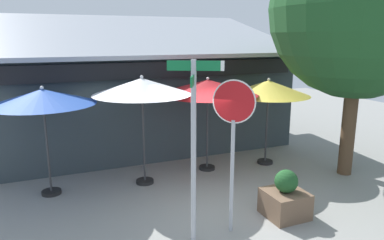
{
  "coord_description": "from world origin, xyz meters",
  "views": [
    {
      "loc": [
        -3.48,
        -6.68,
        3.57
      ],
      "look_at": [
        -0.2,
        1.2,
        1.6
      ],
      "focal_mm": 33.8,
      "sensor_mm": 36.0,
      "label": 1
    }
  ],
  "objects_px": {
    "street_sign_post": "(194,136)",
    "patio_umbrella_ivory_center": "(142,87)",
    "sidewalk_planter": "(285,199)",
    "stop_sign": "(233,128)",
    "patio_umbrella_royal_blue_left": "(43,98)",
    "shade_tree": "(373,13)",
    "patio_umbrella_crimson_right": "(208,87)",
    "patio_umbrella_mustard_far_right": "(268,89)"
  },
  "relations": [
    {
      "from": "street_sign_post",
      "to": "patio_umbrella_ivory_center",
      "type": "relative_size",
      "value": 1.19
    },
    {
      "from": "sidewalk_planter",
      "to": "stop_sign",
      "type": "bearing_deg",
      "value": -176.38
    },
    {
      "from": "patio_umbrella_royal_blue_left",
      "to": "sidewalk_planter",
      "type": "height_order",
      "value": "patio_umbrella_royal_blue_left"
    },
    {
      "from": "shade_tree",
      "to": "stop_sign",
      "type": "bearing_deg",
      "value": -163.98
    },
    {
      "from": "patio_umbrella_royal_blue_left",
      "to": "patio_umbrella_crimson_right",
      "type": "bearing_deg",
      "value": 1.02
    },
    {
      "from": "street_sign_post",
      "to": "shade_tree",
      "type": "bearing_deg",
      "value": 14.37
    },
    {
      "from": "patio_umbrella_ivory_center",
      "to": "patio_umbrella_crimson_right",
      "type": "height_order",
      "value": "patio_umbrella_ivory_center"
    },
    {
      "from": "patio_umbrella_ivory_center",
      "to": "shade_tree",
      "type": "xyz_separation_m",
      "value": [
        5.39,
        -1.55,
        1.72
      ]
    },
    {
      "from": "street_sign_post",
      "to": "patio_umbrella_royal_blue_left",
      "type": "height_order",
      "value": "street_sign_post"
    },
    {
      "from": "stop_sign",
      "to": "patio_umbrella_royal_blue_left",
      "type": "xyz_separation_m",
      "value": [
        -3.07,
        3.05,
        0.27
      ]
    },
    {
      "from": "street_sign_post",
      "to": "stop_sign",
      "type": "relative_size",
      "value": 1.13
    },
    {
      "from": "stop_sign",
      "to": "sidewalk_planter",
      "type": "relative_size",
      "value": 2.89
    },
    {
      "from": "patio_umbrella_royal_blue_left",
      "to": "sidewalk_planter",
      "type": "bearing_deg",
      "value": -34.29
    },
    {
      "from": "patio_umbrella_mustard_far_right",
      "to": "patio_umbrella_ivory_center",
      "type": "bearing_deg",
      "value": -178.85
    },
    {
      "from": "stop_sign",
      "to": "patio_umbrella_crimson_right",
      "type": "height_order",
      "value": "stop_sign"
    },
    {
      "from": "patio_umbrella_crimson_right",
      "to": "sidewalk_planter",
      "type": "bearing_deg",
      "value": -83.88
    },
    {
      "from": "street_sign_post",
      "to": "patio_umbrella_ivory_center",
      "type": "distance_m",
      "value": 2.94
    },
    {
      "from": "stop_sign",
      "to": "patio_umbrella_ivory_center",
      "type": "bearing_deg",
      "value": 107.29
    },
    {
      "from": "patio_umbrella_ivory_center",
      "to": "stop_sign",
      "type": "bearing_deg",
      "value": -72.71
    },
    {
      "from": "stop_sign",
      "to": "patio_umbrella_royal_blue_left",
      "type": "bearing_deg",
      "value": 135.18
    },
    {
      "from": "stop_sign",
      "to": "patio_umbrella_crimson_right",
      "type": "bearing_deg",
      "value": 72.93
    },
    {
      "from": "street_sign_post",
      "to": "shade_tree",
      "type": "height_order",
      "value": "shade_tree"
    },
    {
      "from": "street_sign_post",
      "to": "sidewalk_planter",
      "type": "xyz_separation_m",
      "value": [
        2.07,
        0.14,
        -1.58
      ]
    },
    {
      "from": "patio_umbrella_crimson_right",
      "to": "shade_tree",
      "type": "xyz_separation_m",
      "value": [
        3.55,
        -1.83,
        1.85
      ]
    },
    {
      "from": "patio_umbrella_mustard_far_right",
      "to": "shade_tree",
      "type": "relative_size",
      "value": 0.38
    },
    {
      "from": "patio_umbrella_crimson_right",
      "to": "patio_umbrella_mustard_far_right",
      "type": "distance_m",
      "value": 1.77
    },
    {
      "from": "sidewalk_planter",
      "to": "patio_umbrella_ivory_center",
      "type": "bearing_deg",
      "value": 128.16
    },
    {
      "from": "street_sign_post",
      "to": "stop_sign",
      "type": "height_order",
      "value": "street_sign_post"
    },
    {
      "from": "street_sign_post",
      "to": "sidewalk_planter",
      "type": "height_order",
      "value": "street_sign_post"
    },
    {
      "from": "street_sign_post",
      "to": "patio_umbrella_crimson_right",
      "type": "bearing_deg",
      "value": 61.3
    },
    {
      "from": "patio_umbrella_royal_blue_left",
      "to": "patio_umbrella_mustard_far_right",
      "type": "xyz_separation_m",
      "value": [
        5.79,
        -0.14,
        -0.09
      ]
    },
    {
      "from": "patio_umbrella_crimson_right",
      "to": "patio_umbrella_ivory_center",
      "type": "bearing_deg",
      "value": -171.38
    },
    {
      "from": "street_sign_post",
      "to": "patio_umbrella_royal_blue_left",
      "type": "xyz_separation_m",
      "value": [
        -2.28,
        3.11,
        0.31
      ]
    },
    {
      "from": "street_sign_post",
      "to": "stop_sign",
      "type": "distance_m",
      "value": 0.79
    },
    {
      "from": "street_sign_post",
      "to": "patio_umbrella_royal_blue_left",
      "type": "bearing_deg",
      "value": 126.29
    },
    {
      "from": "patio_umbrella_royal_blue_left",
      "to": "patio_umbrella_crimson_right",
      "type": "relative_size",
      "value": 0.94
    },
    {
      "from": "patio_umbrella_mustard_far_right",
      "to": "sidewalk_planter",
      "type": "relative_size",
      "value": 2.5
    },
    {
      "from": "street_sign_post",
      "to": "sidewalk_planter",
      "type": "bearing_deg",
      "value": 3.94
    },
    {
      "from": "patio_umbrella_royal_blue_left",
      "to": "street_sign_post",
      "type": "bearing_deg",
      "value": -53.71
    },
    {
      "from": "sidewalk_planter",
      "to": "patio_umbrella_mustard_far_right",
      "type": "bearing_deg",
      "value": 63.16
    },
    {
      "from": "patio_umbrella_ivory_center",
      "to": "patio_umbrella_mustard_far_right",
      "type": "distance_m",
      "value": 3.61
    },
    {
      "from": "stop_sign",
      "to": "patio_umbrella_mustard_far_right",
      "type": "xyz_separation_m",
      "value": [
        2.72,
        2.91,
        0.18
      ]
    }
  ]
}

